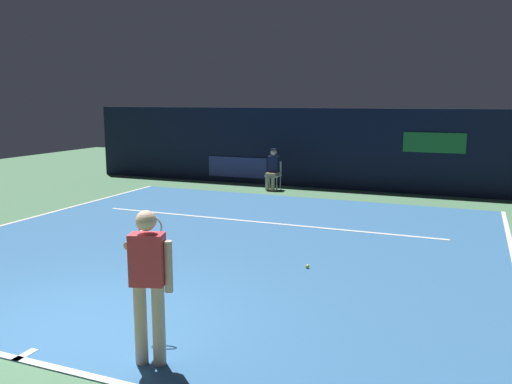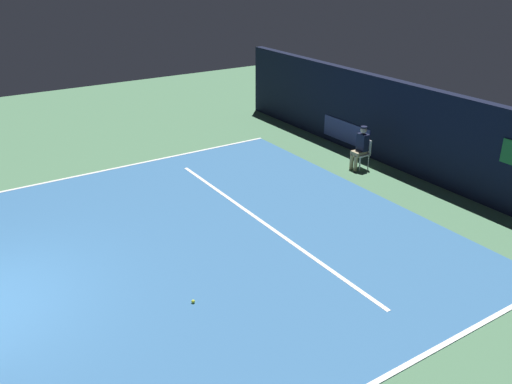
% 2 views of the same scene
% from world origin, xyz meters
% --- Properties ---
extents(ground_plane, '(33.70, 33.70, 0.00)m').
position_xyz_m(ground_plane, '(0.00, 4.40, 0.00)').
color(ground_plane, '#4C7A56').
extents(court_surface, '(10.83, 10.79, 0.01)m').
position_xyz_m(court_surface, '(0.00, 4.40, 0.01)').
color(court_surface, '#336699').
rests_on(court_surface, ground).
extents(line_sideline_right, '(0.10, 10.79, 0.01)m').
position_xyz_m(line_sideline_right, '(-5.37, 4.40, 0.01)').
color(line_sideline_right, white).
rests_on(line_sideline_right, court_surface).
extents(line_service, '(8.45, 0.10, 0.01)m').
position_xyz_m(line_service, '(0.00, 6.29, 0.01)').
color(line_service, white).
rests_on(line_service, court_surface).
extents(back_wall, '(17.25, 0.33, 2.60)m').
position_xyz_m(back_wall, '(-0.00, 11.82, 1.30)').
color(back_wall, black).
rests_on(back_wall, ground).
extents(line_judge_on_chair, '(0.44, 0.53, 1.32)m').
position_xyz_m(line_judge_on_chair, '(-1.35, 10.75, 0.69)').
color(line_judge_on_chair, white).
rests_on(line_judge_on_chair, ground).
extents(tennis_ball, '(0.07, 0.07, 0.07)m').
position_xyz_m(tennis_ball, '(2.05, 3.39, 0.05)').
color(tennis_ball, '#CCE033').
rests_on(tennis_ball, court_surface).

